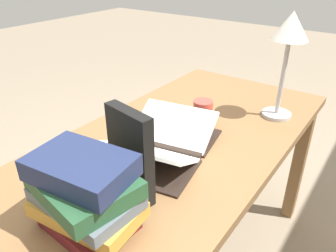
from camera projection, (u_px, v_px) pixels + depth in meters
reading_desk at (176, 159)px, 1.29m from camera, size 1.52×0.74×0.74m
open_book at (162, 143)px, 1.16m from camera, size 0.49×0.39×0.10m
book_stack_tall at (85, 194)px, 0.80m from camera, size 0.23×0.29×0.21m
book_standing_upright at (131, 155)px, 0.90m from camera, size 0.06×0.17×0.27m
reading_lamp at (290, 37)px, 1.26m from camera, size 0.14×0.14×0.44m
coffee_mug at (203, 113)px, 1.33m from camera, size 0.08×0.11×0.10m
pencil at (126, 128)px, 1.31m from camera, size 0.02×0.14×0.01m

